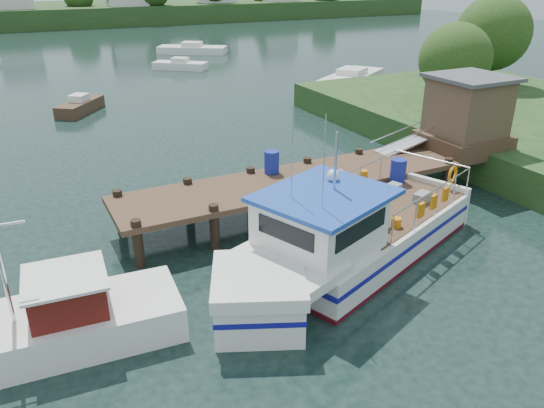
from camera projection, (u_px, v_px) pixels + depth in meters
name	position (u px, v px, depth m)	size (l,w,h in m)	color
ground_plane	(278.00, 216.00, 19.87)	(160.00, 160.00, 0.00)	#172926
far_shore	(45.00, 11.00, 86.14)	(140.00, 42.55, 9.22)	#27451C
dock	(419.00, 136.00, 21.64)	(16.60, 3.00, 4.78)	#483222
lobster_boat	(346.00, 239.00, 16.11)	(10.83, 6.43, 5.36)	silver
work_boat	(36.00, 328.00, 12.70)	(7.53, 2.74, 3.95)	silver
moored_rowboat	(80.00, 106.00, 33.93)	(3.51, 4.02, 1.17)	#483222
moored_far	(192.00, 49.00, 57.22)	(7.44, 6.03, 1.24)	silver
moored_b	(180.00, 65.00, 48.31)	(4.81, 4.34, 1.07)	silver
moored_c	(352.00, 78.00, 42.32)	(8.01, 6.57, 1.24)	silver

